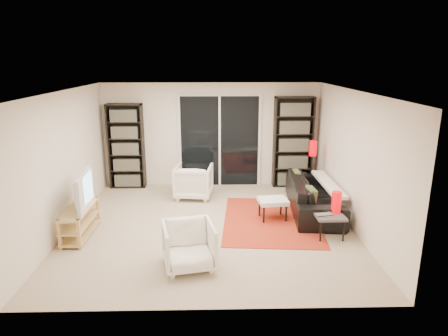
% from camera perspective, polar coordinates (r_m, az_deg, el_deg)
% --- Properties ---
extents(floor, '(5.00, 5.00, 0.00)m').
position_cam_1_polar(floor, '(7.29, -1.93, -8.24)').
color(floor, '#C6B198').
rests_on(floor, ground).
extents(wall_back, '(5.00, 0.02, 2.40)m').
position_cam_1_polar(wall_back, '(9.34, -1.86, 4.75)').
color(wall_back, silver).
rests_on(wall_back, ground).
extents(wall_front, '(5.00, 0.02, 2.40)m').
position_cam_1_polar(wall_front, '(4.52, -2.33, -6.98)').
color(wall_front, silver).
rests_on(wall_front, ground).
extents(wall_left, '(0.02, 5.00, 2.40)m').
position_cam_1_polar(wall_left, '(7.37, -21.85, 0.75)').
color(wall_left, silver).
rests_on(wall_left, ground).
extents(wall_right, '(0.02, 5.00, 2.40)m').
position_cam_1_polar(wall_right, '(7.31, 17.97, 1.00)').
color(wall_right, silver).
rests_on(wall_right, ground).
extents(ceiling, '(5.00, 5.00, 0.02)m').
position_cam_1_polar(ceiling, '(6.71, -2.11, 10.91)').
color(ceiling, white).
rests_on(ceiling, wall_back).
extents(sliding_door, '(1.92, 0.08, 2.16)m').
position_cam_1_polar(sliding_door, '(9.34, -0.63, 3.81)').
color(sliding_door, white).
rests_on(sliding_door, ground).
extents(bookshelf_left, '(0.80, 0.30, 1.95)m').
position_cam_1_polar(bookshelf_left, '(9.45, -13.79, 3.03)').
color(bookshelf_left, black).
rests_on(bookshelf_left, ground).
extents(bookshelf_right, '(0.90, 0.30, 2.10)m').
position_cam_1_polar(bookshelf_right, '(9.39, 9.84, 3.64)').
color(bookshelf_right, black).
rests_on(bookshelf_right, ground).
extents(tv_stand, '(0.37, 1.14, 0.50)m').
position_cam_1_polar(tv_stand, '(7.25, -19.87, -7.09)').
color(tv_stand, '#E4B86D').
rests_on(tv_stand, floor).
extents(tv, '(0.24, 1.05, 0.60)m').
position_cam_1_polar(tv, '(7.07, -20.10, -3.06)').
color(tv, black).
rests_on(tv, tv_stand).
extents(rug, '(1.92, 2.49, 0.01)m').
position_cam_1_polar(rug, '(7.56, 6.75, -7.40)').
color(rug, '#B32E18').
rests_on(rug, floor).
extents(sofa, '(1.04, 2.29, 0.65)m').
position_cam_1_polar(sofa, '(8.06, 12.69, -3.81)').
color(sofa, black).
rests_on(sofa, floor).
extents(armchair_back, '(0.85, 0.87, 0.72)m').
position_cam_1_polar(armchair_back, '(8.65, -4.35, -1.91)').
color(armchair_back, white).
rests_on(armchair_back, floor).
extents(armchair_front, '(0.85, 0.86, 0.66)m').
position_cam_1_polar(armchair_front, '(5.84, -5.04, -11.01)').
color(armchair_front, white).
rests_on(armchair_front, floor).
extents(ottoman, '(0.57, 0.49, 0.40)m').
position_cam_1_polar(ottoman, '(7.51, 6.99, -4.82)').
color(ottoman, white).
rests_on(ottoman, floor).
extents(side_table, '(0.49, 0.49, 0.40)m').
position_cam_1_polar(side_table, '(6.96, 14.82, -6.78)').
color(side_table, '#4A4A4F').
rests_on(side_table, floor).
extents(laptop, '(0.34, 0.27, 0.02)m').
position_cam_1_polar(laptop, '(6.86, 14.25, -6.57)').
color(laptop, silver).
rests_on(laptop, side_table).
extents(table_lamp, '(0.16, 0.16, 0.37)m').
position_cam_1_polar(table_lamp, '(7.01, 15.76, -4.71)').
color(table_lamp, '#D70009').
rests_on(table_lamp, side_table).
extents(floor_lamp, '(0.18, 0.18, 1.23)m').
position_cam_1_polar(floor_lamp, '(8.82, 12.54, 1.87)').
color(floor_lamp, black).
rests_on(floor_lamp, floor).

